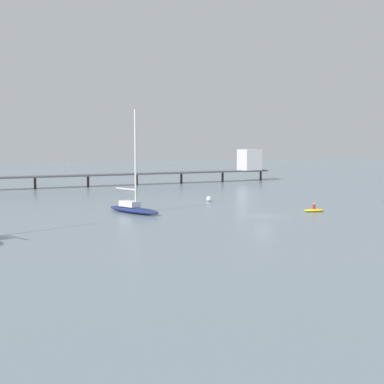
{
  "coord_description": "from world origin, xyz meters",
  "views": [
    {
      "loc": [
        -39.24,
        -55.69,
        8.95
      ],
      "look_at": [
        0.0,
        19.0,
        1.5
      ],
      "focal_mm": 52.33,
      "sensor_mm": 36.0,
      "label": 1
    }
  ],
  "objects_px": {
    "pier": "(188,167)",
    "mooring_buoy_mid": "(209,199)",
    "sailboat_navy": "(133,207)",
    "dinghy_yellow": "(314,210)"
  },
  "relations": [
    {
      "from": "mooring_buoy_mid",
      "to": "sailboat_navy",
      "type": "bearing_deg",
      "value": -153.58
    },
    {
      "from": "pier",
      "to": "dinghy_yellow",
      "type": "height_order",
      "value": "pier"
    },
    {
      "from": "sailboat_navy",
      "to": "dinghy_yellow",
      "type": "relative_size",
      "value": 4.24
    },
    {
      "from": "pier",
      "to": "sailboat_navy",
      "type": "relative_size",
      "value": 5.82
    },
    {
      "from": "sailboat_navy",
      "to": "mooring_buoy_mid",
      "type": "xyz_separation_m",
      "value": [
        15.51,
        7.7,
        -0.34
      ]
    },
    {
      "from": "sailboat_navy",
      "to": "dinghy_yellow",
      "type": "xyz_separation_m",
      "value": [
        21.38,
        -9.75,
        -0.54
      ]
    },
    {
      "from": "pier",
      "to": "dinghy_yellow",
      "type": "relative_size",
      "value": 24.67
    },
    {
      "from": "pier",
      "to": "mooring_buoy_mid",
      "type": "bearing_deg",
      "value": -112.71
    },
    {
      "from": "dinghy_yellow",
      "to": "mooring_buoy_mid",
      "type": "bearing_deg",
      "value": 108.6
    },
    {
      "from": "sailboat_navy",
      "to": "dinghy_yellow",
      "type": "distance_m",
      "value": 23.5
    }
  ]
}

